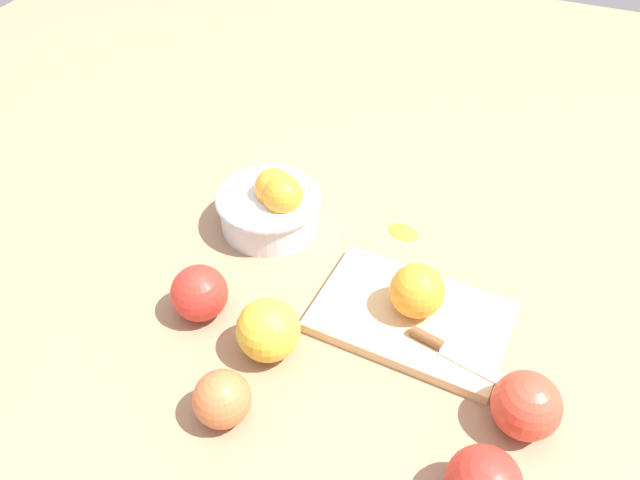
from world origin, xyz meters
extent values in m
plane|color=#997556|center=(0.00, 0.00, 0.00)|extent=(2.40, 2.40, 0.00)
cylinder|color=silver|center=(-0.19, 0.11, 0.03)|extent=(0.15, 0.15, 0.06)
torus|color=silver|center=(-0.19, 0.11, 0.06)|extent=(0.16, 0.16, 0.02)
sphere|color=orange|center=(-0.19, 0.12, 0.07)|extent=(0.06, 0.06, 0.06)
sphere|color=orange|center=(-0.17, 0.11, 0.07)|extent=(0.06, 0.06, 0.06)
cube|color=#DBB77F|center=(0.07, 0.01, 0.01)|extent=(0.27, 0.18, 0.02)
sphere|color=orange|center=(0.07, 0.02, 0.05)|extent=(0.07, 0.07, 0.07)
cube|color=silver|center=(0.18, -0.05, 0.02)|extent=(0.11, 0.04, 0.00)
cylinder|color=brown|center=(0.10, -0.03, 0.02)|extent=(0.05, 0.02, 0.01)
sphere|color=gold|center=(-0.09, -0.11, 0.04)|extent=(0.08, 0.08, 0.08)
sphere|color=red|center=(-0.20, -0.09, 0.04)|extent=(0.08, 0.08, 0.08)
sphere|color=#CC6638|center=(-0.09, -0.22, 0.03)|extent=(0.07, 0.07, 0.07)
sphere|color=#D6422D|center=(0.24, -0.10, 0.04)|extent=(0.08, 0.08, 0.08)
ellipsoid|color=orange|center=(0.01, 0.18, 0.00)|extent=(0.06, 0.05, 0.01)
camera|label=1|loc=(0.17, -0.55, 0.67)|focal=35.18mm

